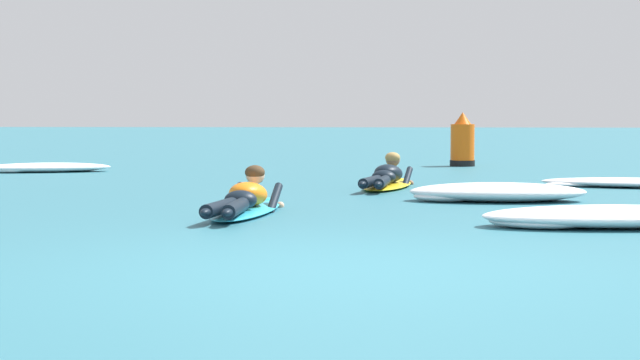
% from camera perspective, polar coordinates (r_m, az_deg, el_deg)
% --- Properties ---
extents(ground_plane, '(120.00, 120.00, 0.00)m').
position_cam_1_polar(ground_plane, '(17.06, 3.17, 0.15)').
color(ground_plane, '#2D6B7A').
extents(surfer_near, '(0.70, 2.69, 0.54)m').
position_cam_1_polar(surfer_near, '(10.85, -4.15, -1.20)').
color(surfer_near, '#2DB2D1').
rests_on(surfer_near, ground).
extents(surfer_far, '(0.92, 2.51, 0.53)m').
position_cam_1_polar(surfer_far, '(14.61, 3.70, 0.08)').
color(surfer_far, yellow).
rests_on(surfer_far, ground).
extents(whitewater_mid_left, '(2.13, 0.99, 0.23)m').
position_cam_1_polar(whitewater_mid_left, '(12.61, 9.79, -0.68)').
color(whitewater_mid_left, white).
rests_on(whitewater_mid_left, ground).
extents(whitewater_mid_right, '(2.54, 1.17, 0.20)m').
position_cam_1_polar(whitewater_mid_right, '(10.01, 15.89, -1.96)').
color(whitewater_mid_right, white).
rests_on(whitewater_mid_right, ground).
extents(whitewater_far_band, '(2.40, 1.36, 0.17)m').
position_cam_1_polar(whitewater_far_band, '(19.20, -14.89, 0.66)').
color(whitewater_far_band, white).
rests_on(whitewater_far_band, ground).
extents(channel_marker_buoy, '(0.50, 0.50, 1.08)m').
position_cam_1_polar(channel_marker_buoy, '(20.82, 7.87, 1.96)').
color(channel_marker_buoy, '#EA5B0F').
rests_on(channel_marker_buoy, ground).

